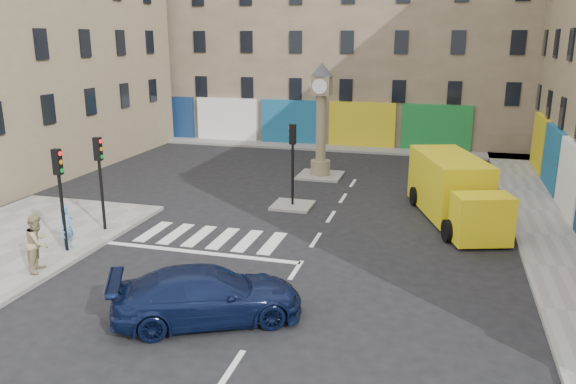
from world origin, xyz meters
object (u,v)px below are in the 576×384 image
at_px(traffic_light_left_far, 100,169).
at_px(traffic_light_left_near, 60,184).
at_px(navy_sedan, 208,295).
at_px(pedestrian_tan, 38,243).
at_px(clock_pillar, 321,113).
at_px(pedestrian_blue, 67,227).
at_px(traffic_light_island, 293,151).
at_px(yellow_van, 454,190).

bearing_deg(traffic_light_left_far, traffic_light_left_near, -90.00).
relative_size(navy_sedan, pedestrian_tan, 2.70).
bearing_deg(traffic_light_left_far, clock_pillar, 61.06).
distance_m(pedestrian_blue, pedestrian_tan, 1.95).
bearing_deg(traffic_light_island, traffic_light_left_near, -128.93).
bearing_deg(traffic_light_left_near, navy_sedan, -24.69).
relative_size(yellow_van, pedestrian_blue, 4.61).
xyz_separation_m(navy_sedan, pedestrian_tan, (-6.53, 1.38, 0.36)).
xyz_separation_m(traffic_light_left_far, pedestrian_tan, (0.30, -4.16, -1.52)).
bearing_deg(traffic_light_left_near, pedestrian_blue, 98.29).
relative_size(traffic_light_island, pedestrian_blue, 2.28).
distance_m(navy_sedan, pedestrian_blue, 7.61).
distance_m(traffic_light_left_near, navy_sedan, 7.75).
height_order(traffic_light_island, pedestrian_tan, traffic_light_island).
relative_size(traffic_light_island, navy_sedan, 0.72).
bearing_deg(clock_pillar, traffic_light_left_far, -118.94).
bearing_deg(navy_sedan, yellow_van, -57.49).
bearing_deg(pedestrian_blue, traffic_light_left_near, -161.71).
distance_m(traffic_light_left_near, traffic_light_island, 10.03).
xyz_separation_m(traffic_light_left_far, pedestrian_blue, (-0.02, -2.24, -1.66)).
bearing_deg(traffic_light_island, clock_pillar, 90.00).
xyz_separation_m(navy_sedan, yellow_van, (6.52, 11.09, 0.54)).
relative_size(traffic_light_left_near, pedestrian_tan, 1.94).
distance_m(traffic_light_island, clock_pillar, 6.07).
xyz_separation_m(traffic_light_island, clock_pillar, (0.00, 6.00, 0.96)).
bearing_deg(yellow_van, traffic_light_island, 163.07).
height_order(traffic_light_left_near, yellow_van, traffic_light_left_near).
bearing_deg(traffic_light_island, pedestrian_tan, -122.12).
distance_m(traffic_light_left_near, clock_pillar, 15.19).
relative_size(clock_pillar, pedestrian_blue, 3.76).
bearing_deg(traffic_light_left_far, yellow_van, 22.56).
xyz_separation_m(traffic_light_left_near, pedestrian_blue, (-0.02, 0.16, -1.66)).
xyz_separation_m(clock_pillar, yellow_van, (7.05, -5.85, -2.26)).
xyz_separation_m(yellow_van, pedestrian_blue, (-13.37, -7.79, -0.33)).
bearing_deg(traffic_light_left_far, traffic_light_island, 40.60).
bearing_deg(traffic_light_island, yellow_van, 1.18).
bearing_deg(clock_pillar, pedestrian_tan, -111.10).
xyz_separation_m(traffic_light_island, navy_sedan, (0.53, -10.94, -1.84)).
xyz_separation_m(clock_pillar, navy_sedan, (0.53, -16.94, -2.80)).
bearing_deg(traffic_light_left_near, traffic_light_island, 51.07).
height_order(traffic_light_island, yellow_van, traffic_light_island).
distance_m(traffic_light_island, pedestrian_tan, 11.38).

